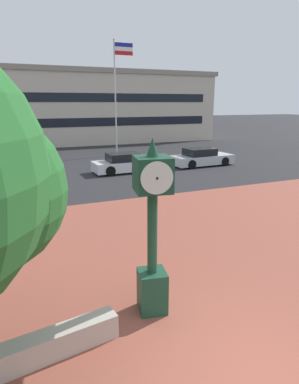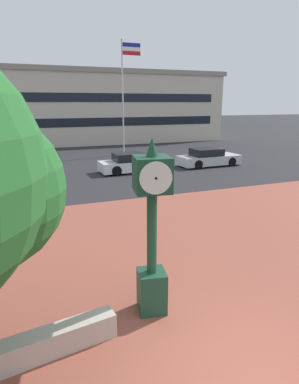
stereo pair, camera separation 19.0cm
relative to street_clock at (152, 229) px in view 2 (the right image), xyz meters
name	(u,v)px [view 2 (the right image)]	position (x,y,z in m)	size (l,w,h in m)	color
ground_plane	(245,379)	(0.77, -2.36, -1.94)	(200.00, 200.00, 0.00)	#262628
plaza_brick_paving	(164,280)	(0.77, 1.08, -1.93)	(44.00, 14.86, 0.01)	brown
planter_wall	(31,349)	(-2.58, -0.63, -1.69)	(3.20, 0.40, 0.50)	#ADA393
street_clock	(152,229)	(0.00, 0.00, 0.00)	(0.82, 0.87, 3.85)	#19422D
car_street_mid	(208,158)	(10.28, 14.71, -1.37)	(4.67, 2.05, 1.28)	#B7BABF
car_street_far	(131,163)	(4.32, 14.61, -1.37)	(4.40, 1.92, 1.28)	silver
flagpole_primary	(125,89)	(6.17, 21.91, 3.68)	(1.69, 0.14, 9.54)	silver
civic_building	(81,107)	(4.83, 36.14, 2.07)	(32.15, 14.60, 8.00)	beige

